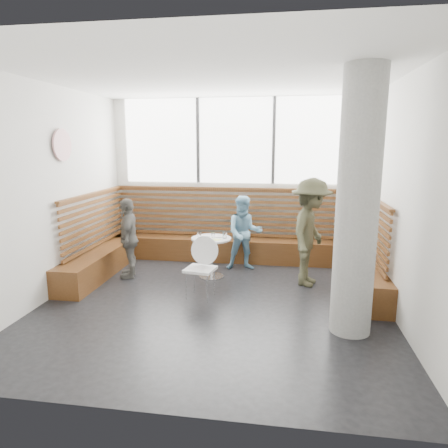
# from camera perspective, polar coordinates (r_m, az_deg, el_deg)

# --- Properties ---
(room) EXTENTS (5.00, 5.00, 3.20)m
(room) POSITION_cam_1_polar(r_m,az_deg,el_deg) (5.61, -1.55, 4.03)
(room) COLOR silver
(room) RESTS_ON ground
(booth) EXTENTS (5.00, 2.50, 1.44)m
(booth) POSITION_cam_1_polar(r_m,az_deg,el_deg) (7.56, 0.89, -3.26)
(booth) COLOR #4B2B12
(booth) RESTS_ON ground
(concrete_column) EXTENTS (0.50, 0.50, 3.20)m
(concrete_column) POSITION_cam_1_polar(r_m,az_deg,el_deg) (5.00, 18.52, 2.51)
(concrete_column) COLOR gray
(concrete_column) RESTS_ON ground
(wall_art) EXTENTS (0.03, 0.50, 0.50)m
(wall_art) POSITION_cam_1_polar(r_m,az_deg,el_deg) (6.81, -22.13, 10.41)
(wall_art) COLOR white
(wall_art) RESTS_ON room
(cafe_table) EXTENTS (0.70, 0.70, 0.72)m
(cafe_table) POSITION_cam_1_polar(r_m,az_deg,el_deg) (6.99, -1.82, -3.60)
(cafe_table) COLOR silver
(cafe_table) RESTS_ON ground
(cafe_chair) EXTENTS (0.44, 0.43, 0.92)m
(cafe_chair) POSITION_cam_1_polar(r_m,az_deg,el_deg) (6.13, -3.28, -5.48)
(cafe_chair) COLOR white
(cafe_chair) RESTS_ON ground
(adult_man) EXTENTS (0.96, 1.29, 1.78)m
(adult_man) POSITION_cam_1_polar(r_m,az_deg,el_deg) (6.70, 12.25, -1.17)
(adult_man) COLOR #3E3E29
(adult_man) RESTS_ON ground
(child_back) EXTENTS (0.76, 0.65, 1.39)m
(child_back) POSITION_cam_1_polar(r_m,az_deg,el_deg) (7.41, 2.92, -1.30)
(child_back) COLOR #6FA3C1
(child_back) RESTS_ON ground
(child_left) EXTENTS (0.54, 0.88, 1.40)m
(child_left) POSITION_cam_1_polar(r_m,az_deg,el_deg) (7.17, -13.44, -1.96)
(child_left) COLOR #5F5D56
(child_left) RESTS_ON ground
(plate_near) EXTENTS (0.18, 0.18, 0.01)m
(plate_near) POSITION_cam_1_polar(r_m,az_deg,el_deg) (7.03, -2.75, -1.74)
(plate_near) COLOR white
(plate_near) RESTS_ON cafe_table
(plate_far) EXTENTS (0.20, 0.20, 0.01)m
(plate_far) POSITION_cam_1_polar(r_m,az_deg,el_deg) (7.01, -0.95, -1.77)
(plate_far) COLOR white
(plate_far) RESTS_ON cafe_table
(glass_left) EXTENTS (0.07, 0.07, 0.11)m
(glass_left) POSITION_cam_1_polar(r_m,az_deg,el_deg) (6.90, -3.55, -1.60)
(glass_left) COLOR white
(glass_left) RESTS_ON cafe_table
(glass_mid) EXTENTS (0.07, 0.07, 0.11)m
(glass_mid) POSITION_cam_1_polar(r_m,az_deg,el_deg) (6.84, -1.58, -1.69)
(glass_mid) COLOR white
(glass_mid) RESTS_ON cafe_table
(glass_right) EXTENTS (0.07, 0.07, 0.12)m
(glass_right) POSITION_cam_1_polar(r_m,az_deg,el_deg) (6.91, 0.10, -1.54)
(glass_right) COLOR white
(glass_right) RESTS_ON cafe_table
(menu_card) EXTENTS (0.22, 0.18, 0.00)m
(menu_card) POSITION_cam_1_polar(r_m,az_deg,el_deg) (6.80, -1.36, -2.24)
(menu_card) COLOR #A5C64C
(menu_card) RESTS_ON cafe_table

